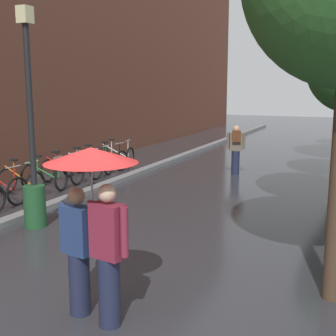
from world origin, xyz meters
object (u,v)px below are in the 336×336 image
(street_lamp_post, at_px, (30,102))
(pedestrian_walking_midground, at_px, (236,148))
(parked_bicycle_4, at_px, (62,171))
(parked_bicycle_1, at_px, (2,188))
(parked_bicycle_8, at_px, (117,155))
(parked_bicycle_3, at_px, (44,176))
(parked_bicycle_6, at_px, (94,163))
(couple_under_umbrella, at_px, (92,209))
(litter_bin, at_px, (35,206))
(parked_bicycle_2, at_px, (21,182))
(parked_bicycle_5, at_px, (83,166))
(parked_bicycle_7, at_px, (110,159))

(street_lamp_post, bearing_deg, pedestrian_walking_midground, 71.62)
(parked_bicycle_4, height_order, pedestrian_walking_midground, pedestrian_walking_midground)
(parked_bicycle_1, xyz_separation_m, parked_bicycle_8, (-0.07, 5.66, 0.00))
(pedestrian_walking_midground, bearing_deg, parked_bicycle_3, -134.50)
(parked_bicycle_1, bearing_deg, parked_bicycle_6, 89.65)
(parked_bicycle_3, relative_size, pedestrian_walking_midground, 0.74)
(parked_bicycle_3, xyz_separation_m, couple_under_umbrella, (5.09, -5.34, 1.01))
(parked_bicycle_8, height_order, litter_bin, parked_bicycle_8)
(parked_bicycle_2, height_order, parked_bicycle_8, same)
(parked_bicycle_5, relative_size, parked_bicycle_7, 0.96)
(parked_bicycle_4, height_order, parked_bicycle_8, same)
(parked_bicycle_3, height_order, parked_bicycle_6, same)
(parked_bicycle_6, height_order, couple_under_umbrella, couple_under_umbrella)
(parked_bicycle_6, height_order, street_lamp_post, street_lamp_post)
(couple_under_umbrella, relative_size, street_lamp_post, 0.49)
(parked_bicycle_1, xyz_separation_m, pedestrian_walking_midground, (4.23, 5.82, 0.47))
(parked_bicycle_6, distance_m, parked_bicycle_8, 1.64)
(parked_bicycle_6, bearing_deg, parked_bicycle_2, -91.59)
(parked_bicycle_6, bearing_deg, parked_bicycle_1, -90.35)
(pedestrian_walking_midground, bearing_deg, parked_bicycle_5, -148.87)
(parked_bicycle_7, xyz_separation_m, pedestrian_walking_midground, (4.16, 0.90, 0.47))
(parked_bicycle_1, distance_m, couple_under_umbrella, 6.45)
(parked_bicycle_5, bearing_deg, parked_bicycle_7, 90.19)
(parked_bicycle_5, height_order, couple_under_umbrella, couple_under_umbrella)
(couple_under_umbrella, xyz_separation_m, pedestrian_walking_midground, (-0.89, 9.61, -0.54))
(parked_bicycle_1, height_order, parked_bicycle_5, same)
(parked_bicycle_3, bearing_deg, parked_bicycle_8, 91.51)
(parked_bicycle_4, relative_size, pedestrian_walking_midground, 0.69)
(parked_bicycle_4, height_order, street_lamp_post, street_lamp_post)
(parked_bicycle_1, xyz_separation_m, parked_bicycle_3, (0.03, 1.55, 0.00))
(street_lamp_post, xyz_separation_m, litter_bin, (0.06, -0.09, -2.08))
(parked_bicycle_3, xyz_separation_m, street_lamp_post, (1.90, -2.63, 2.13))
(parked_bicycle_6, distance_m, couple_under_umbrella, 9.38)
(parked_bicycle_5, distance_m, pedestrian_walking_midground, 4.87)
(parked_bicycle_8, bearing_deg, litter_bin, -73.09)
(parked_bicycle_4, bearing_deg, parked_bicycle_5, 84.11)
(parked_bicycle_5, height_order, litter_bin, parked_bicycle_5)
(parked_bicycle_3, bearing_deg, parked_bicycle_5, 88.59)
(parked_bicycle_8, bearing_deg, parked_bicycle_7, -78.87)
(parked_bicycle_5, relative_size, couple_under_umbrella, 0.53)
(parked_bicycle_3, distance_m, parked_bicycle_5, 1.76)
(parked_bicycle_4, relative_size, litter_bin, 1.29)
(parked_bicycle_4, xyz_separation_m, litter_bin, (2.02, -3.58, 0.05))
(parked_bicycle_5, xyz_separation_m, parked_bicycle_7, (-0.01, 1.60, 0.00))
(parked_bicycle_8, distance_m, pedestrian_walking_midground, 4.33)
(parked_bicycle_6, height_order, parked_bicycle_7, same)
(pedestrian_walking_midground, bearing_deg, parked_bicycle_6, -156.86)
(parked_bicycle_2, xyz_separation_m, litter_bin, (2.07, -1.90, 0.05))
(parked_bicycle_3, relative_size, parked_bicycle_5, 1.05)
(street_lamp_post, bearing_deg, parked_bicycle_5, 112.97)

